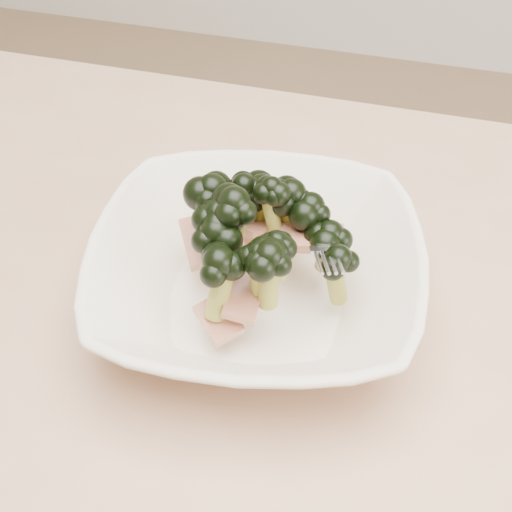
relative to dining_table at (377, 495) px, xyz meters
name	(u,v)px	position (x,y,z in m)	size (l,w,h in m)	color
dining_table	(377,495)	(0.00, 0.00, 0.00)	(1.20, 0.80, 0.75)	tan
broccoli_dish	(257,267)	(-0.12, 0.08, 0.14)	(0.29, 0.29, 0.11)	#EFE2CA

